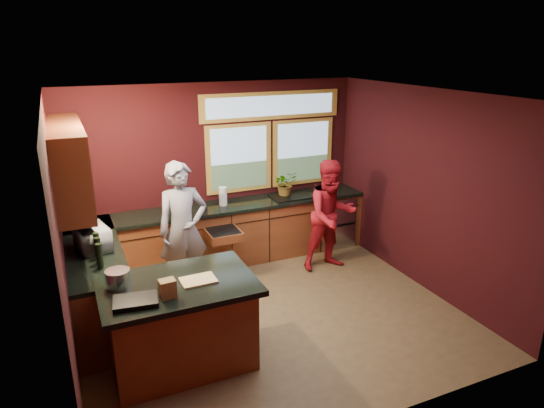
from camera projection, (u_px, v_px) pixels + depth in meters
floor at (270, 315)px, 6.05m from camera, size 4.50×4.50×0.00m
room_shell at (211, 175)px, 5.53m from camera, size 4.52×4.02×2.71m
back_counter at (238, 232)px, 7.45m from camera, size 4.50×0.64×0.93m
left_counter at (96, 282)px, 5.89m from camera, size 0.64×2.30×0.93m
island at (180, 323)px, 5.01m from camera, size 1.55×1.05×0.95m
person_grey at (183, 230)px, 6.32m from camera, size 0.69×0.48×1.82m
person_red at (331, 215)px, 7.09m from camera, size 0.82×0.65×1.66m
microwave at (93, 238)px, 5.64m from camera, size 0.43×0.56×0.28m
potted_plant at (285, 184)px, 7.61m from camera, size 0.36×0.31×0.40m
paper_towel at (223, 196)px, 7.18m from camera, size 0.12×0.12×0.28m
cutting_board at (198, 280)px, 4.89m from camera, size 0.35×0.26×0.02m
stock_pot at (118, 279)px, 4.75m from camera, size 0.24×0.24×0.18m
paper_bag at (168, 289)px, 4.56m from camera, size 0.16×0.13×0.18m
black_tray at (136, 301)px, 4.46m from camera, size 0.43×0.33×0.05m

